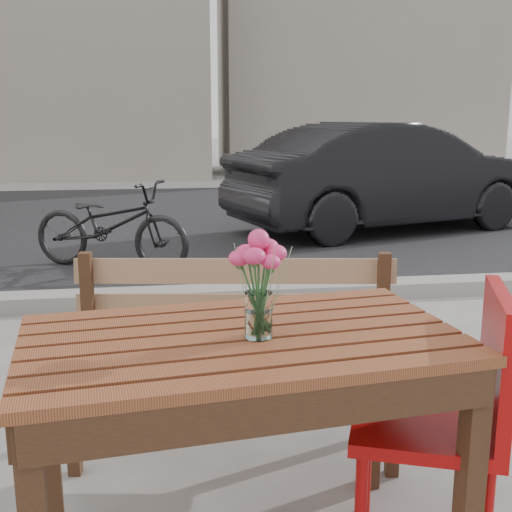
{
  "coord_description": "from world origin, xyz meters",
  "views": [
    {
      "loc": [
        -0.11,
        -1.73,
        1.41
      ],
      "look_at": [
        0.15,
        0.05,
        1.01
      ],
      "focal_mm": 45.0,
      "sensor_mm": 36.0,
      "label": 1
    }
  ],
  "objects": [
    {
      "name": "street",
      "position": [
        0.0,
        5.06,
        0.03
      ],
      "size": [
        30.0,
        8.12,
        0.12
      ],
      "color": "black",
      "rests_on": "ground"
    },
    {
      "name": "backdrop_buildings",
      "position": [
        0.17,
        14.4,
        3.6
      ],
      "size": [
        15.5,
        4.0,
        8.0
      ],
      "color": "gray",
      "rests_on": "ground"
    },
    {
      "name": "main_table",
      "position": [
        0.11,
        0.04,
        0.65
      ],
      "size": [
        1.35,
        0.89,
        0.78
      ],
      "rotation": [
        0.0,
        0.0,
        0.12
      ],
      "color": "#5F2B19",
      "rests_on": "ground"
    },
    {
      "name": "main_bench",
      "position": [
        0.18,
        0.82,
        0.52
      ],
      "size": [
        1.43,
        0.61,
        0.86
      ],
      "rotation": [
        0.0,
        0.0,
        -0.15
      ],
      "color": "#986D4E",
      "rests_on": "ground"
    },
    {
      "name": "red_chair",
      "position": [
        0.77,
        0.0,
        0.52
      ],
      "size": [
        0.57,
        0.57,
        0.9
      ],
      "rotation": [
        0.0,
        0.0,
        -1.93
      ],
      "color": "#9D0808",
      "rests_on": "ground"
    },
    {
      "name": "main_vase",
      "position": [
        0.15,
        0.0,
        0.98
      ],
      "size": [
        0.17,
        0.17,
        0.32
      ],
      "color": "white",
      "rests_on": "main_table"
    },
    {
      "name": "parked_car",
      "position": [
        2.7,
        5.94,
        0.66
      ],
      "size": [
        4.27,
        2.52,
        1.33
      ],
      "primitive_type": "imported",
      "rotation": [
        0.0,
        0.0,
        1.87
      ],
      "color": "black",
      "rests_on": "ground"
    },
    {
      "name": "bicycle",
      "position": [
        -0.59,
        4.28,
        0.41
      ],
      "size": [
        1.66,
        1.18,
        0.83
      ],
      "primitive_type": "imported",
      "rotation": [
        0.0,
        0.0,
        1.12
      ],
      "color": "black",
      "rests_on": "ground"
    }
  ]
}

